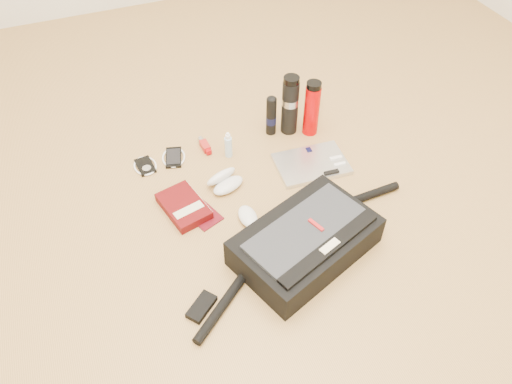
{
  "coord_description": "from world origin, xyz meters",
  "views": [
    {
      "loc": [
        -0.56,
        -1.21,
        1.52
      ],
      "look_at": [
        -0.04,
        0.08,
        0.06
      ],
      "focal_mm": 35.0,
      "sensor_mm": 36.0,
      "label": 1
    }
  ],
  "objects_px": {
    "book": "(184,206)",
    "laptop": "(312,164)",
    "thermos_red": "(312,108)",
    "thermos_black": "(290,105)",
    "messenger_bag": "(305,242)"
  },
  "relations": [
    {
      "from": "book",
      "to": "laptop",
      "type": "bearing_deg",
      "value": -9.31
    },
    {
      "from": "thermos_red",
      "to": "laptop",
      "type": "bearing_deg",
      "value": -113.89
    },
    {
      "from": "thermos_black",
      "to": "thermos_red",
      "type": "xyz_separation_m",
      "value": [
        0.09,
        -0.05,
        -0.01
      ]
    },
    {
      "from": "thermos_black",
      "to": "thermos_red",
      "type": "relative_size",
      "value": 1.08
    },
    {
      "from": "messenger_bag",
      "to": "thermos_red",
      "type": "height_order",
      "value": "thermos_red"
    },
    {
      "from": "book",
      "to": "thermos_red",
      "type": "height_order",
      "value": "thermos_red"
    },
    {
      "from": "laptop",
      "to": "thermos_black",
      "type": "relative_size",
      "value": 1.1
    },
    {
      "from": "messenger_bag",
      "to": "laptop",
      "type": "distance_m",
      "value": 0.49
    },
    {
      "from": "laptop",
      "to": "thermos_black",
      "type": "distance_m",
      "value": 0.3
    },
    {
      "from": "messenger_bag",
      "to": "book",
      "type": "height_order",
      "value": "messenger_bag"
    },
    {
      "from": "thermos_black",
      "to": "messenger_bag",
      "type": "bearing_deg",
      "value": -109.9
    },
    {
      "from": "messenger_bag",
      "to": "thermos_black",
      "type": "height_order",
      "value": "thermos_black"
    },
    {
      "from": "messenger_bag",
      "to": "laptop",
      "type": "height_order",
      "value": "messenger_bag"
    },
    {
      "from": "messenger_bag",
      "to": "book",
      "type": "relative_size",
      "value": 4.02
    },
    {
      "from": "thermos_red",
      "to": "messenger_bag",
      "type": "bearing_deg",
      "value": -117.82
    }
  ]
}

